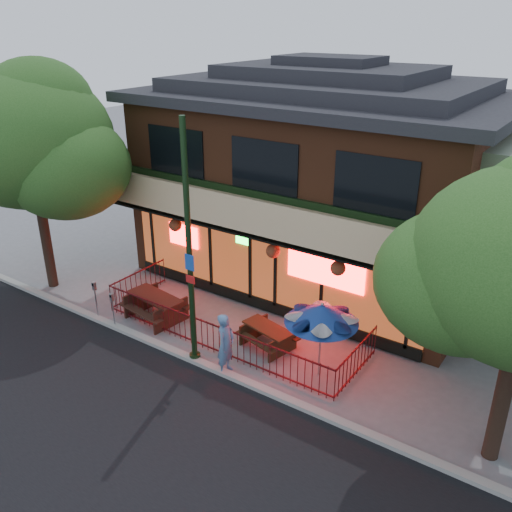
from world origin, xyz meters
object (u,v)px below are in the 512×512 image
Objects in this scene: picnic_table_left at (156,304)px; patio_umbrella at (322,314)px; street_light at (190,261)px; street_tree_left at (31,132)px; picnic_table_right at (268,334)px; parking_meter_far at (95,294)px; parking_meter_near at (113,305)px; pedestrian at (226,344)px.

patio_umbrella reaches higher than picnic_table_left.
street_light is 0.87× the size of street_tree_left.
picnic_table_right is 5.87m from parking_meter_far.
street_tree_left is at bearing -173.67° from picnic_table_right.
picnic_table_left is at bearing 59.21° from parking_meter_near.
patio_umbrella is at bearing 3.26° from street_tree_left.
picnic_table_right is 1.00× the size of pedestrian.
patio_umbrella is 1.25× the size of pedestrian.
picnic_table_left is 1.17× the size of picnic_table_right.
parking_meter_far is (-7.52, -1.40, -1.04)m from patio_umbrella.
parking_meter_far is (3.26, -0.79, -4.77)m from street_tree_left.
picnic_table_right is at bearing 21.53° from parking_meter_near.
picnic_table_right is 2.47m from patio_umbrella.
pedestrian is at bearing -98.70° from picnic_table_right.
street_light is 3.07× the size of patio_umbrella.
patio_umbrella is at bearing 12.61° from parking_meter_near.
street_light is at bearing 83.04° from pedestrian.
pedestrian is at bearing 2.72° from street_light.
picnic_table_left is at bearing -170.50° from picnic_table_right.
street_tree_left is at bearing -176.74° from patio_umbrella.
picnic_table_right is 5.04m from parking_meter_near.
picnic_table_right is at bearing 9.50° from picnic_table_left.
street_light is 2.50m from pedestrian.
picnic_table_right is 0.81× the size of patio_umbrella.
patio_umbrella reaches higher than pedestrian.
pedestrian is at bearing 1.69° from parking_meter_near.
picnic_table_left is (4.86, 0.31, -5.12)m from street_tree_left.
parking_meter_far is (-5.58, -1.77, 0.45)m from picnic_table_right.
street_tree_left is 3.53× the size of patio_umbrella.
street_tree_left is (-7.46, 0.79, 2.52)m from street_light.
parking_meter_near is 0.91m from parking_meter_far.
street_light is at bearing -6.04° from street_tree_left.
street_tree_left reaches higher than parking_meter_far.
street_tree_left is 6.03× the size of parking_meter_far.
street_tree_left is 7.06m from picnic_table_left.
picnic_table_left is at bearing 3.70° from street_tree_left.
picnic_table_right is at bearing 6.33° from street_tree_left.
street_tree_left is 10.31m from picnic_table_right.
patio_umbrella is at bearing 22.94° from street_light.
street_light is 3.81× the size of picnic_table_right.
picnic_table_left is 0.94× the size of patio_umbrella.
patio_umbrella is (1.94, -0.37, 1.49)m from picnic_table_right.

